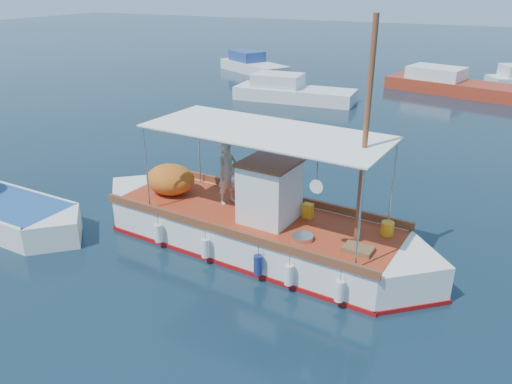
% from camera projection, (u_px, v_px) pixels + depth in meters
% --- Properties ---
extents(ground, '(160.00, 160.00, 0.00)m').
position_uv_depth(ground, '(274.00, 239.00, 14.72)').
color(ground, black).
rests_on(ground, ground).
extents(fishing_caique, '(10.85, 3.75, 6.64)m').
position_uv_depth(fishing_caique, '(251.00, 227.00, 14.17)').
color(fishing_caique, white).
rests_on(fishing_caique, ground).
extents(bg_boat_nw, '(7.60, 2.89, 1.80)m').
position_uv_depth(bg_boat_nw, '(291.00, 93.00, 31.24)').
color(bg_boat_nw, silver).
rests_on(bg_boat_nw, ground).
extents(bg_boat_n, '(9.17, 4.87, 1.80)m').
position_uv_depth(bg_boat_n, '(450.00, 85.00, 33.40)').
color(bg_boat_n, maroon).
rests_on(bg_boat_n, ground).
extents(bg_boat_far_w, '(7.04, 5.38, 1.80)m').
position_uv_depth(bg_boat_far_w, '(252.00, 66.00, 40.71)').
color(bg_boat_far_w, silver).
rests_on(bg_boat_far_w, ground).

